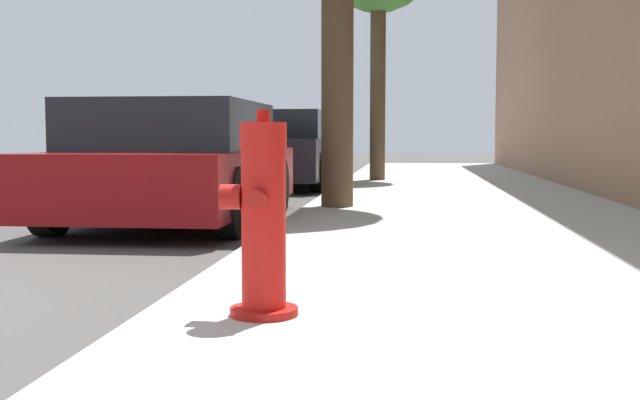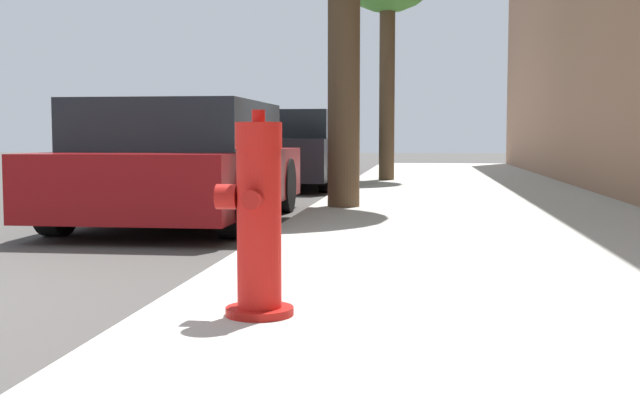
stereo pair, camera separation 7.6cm
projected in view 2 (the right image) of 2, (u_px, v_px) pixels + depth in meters
sidewalk_slab at (553, 331)px, 3.40m from camera, size 3.59×40.00×0.11m
fire_hydrant at (258, 221)px, 3.41m from camera, size 0.33×0.34×0.88m
parked_car_near at (183, 164)px, 8.14m from camera, size 1.82×3.95×1.23m
parked_car_mid at (292, 150)px, 14.04m from camera, size 1.70×4.40×1.32m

